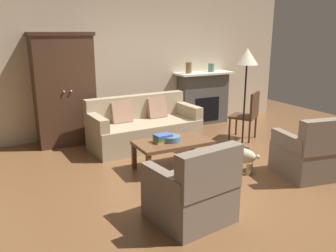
{
  "coord_description": "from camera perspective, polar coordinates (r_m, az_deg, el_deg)",
  "views": [
    {
      "loc": [
        -2.6,
        -4.05,
        1.98
      ],
      "look_at": [
        -0.18,
        0.62,
        0.55
      ],
      "focal_mm": 37.63,
      "sensor_mm": 36.0,
      "label": 1
    }
  ],
  "objects": [
    {
      "name": "ground_plane",
      "position": [
        5.2,
        4.93,
        -7.22
      ],
      "size": [
        9.6,
        9.6,
        0.0
      ],
      "primitive_type": "plane",
      "color": "brown"
    },
    {
      "name": "armchair_near_left",
      "position": [
        3.81,
        4.0,
        -10.77
      ],
      "size": [
        0.87,
        0.87,
        0.88
      ],
      "color": "#756656",
      "rests_on": "ground"
    },
    {
      "name": "armchair_near_right",
      "position": [
        5.29,
        22.08,
        -4.28
      ],
      "size": [
        0.89,
        0.89,
        0.88
      ],
      "color": "#756656",
      "rests_on": "ground"
    },
    {
      "name": "couch",
      "position": [
        6.23,
        -3.97,
        -0.3
      ],
      "size": [
        1.96,
        0.95,
        0.86
      ],
      "color": "tan",
      "rests_on": "ground"
    },
    {
      "name": "book_stack",
      "position": [
        5.08,
        -0.84,
        -1.98
      ],
      "size": [
        0.26,
        0.19,
        0.12
      ],
      "color": "gold",
      "rests_on": "coffee_table"
    },
    {
      "name": "side_chair_wooden",
      "position": [
        6.66,
        12.86,
        2.1
      ],
      "size": [
        0.61,
        0.61,
        0.9
      ],
      "color": "#472D1E",
      "rests_on": "ground"
    },
    {
      "name": "mantel_vase_bronze",
      "position": [
        7.4,
        3.39,
        9.41
      ],
      "size": [
        0.13,
        0.13,
        0.23
      ],
      "primitive_type": "cylinder",
      "color": "olive",
      "rests_on": "fireplace"
    },
    {
      "name": "fireplace",
      "position": [
        7.71,
        5.68,
        4.6
      ],
      "size": [
        1.26,
        0.48,
        1.12
      ],
      "color": "#4C4947",
      "rests_on": "ground"
    },
    {
      "name": "floor_lamp",
      "position": [
        5.87,
        12.65,
        9.97
      ],
      "size": [
        0.36,
        0.36,
        1.71
      ],
      "color": "black",
      "rests_on": "ground"
    },
    {
      "name": "mantel_vase_jade",
      "position": [
        7.7,
        7.02,
        9.38
      ],
      "size": [
        0.13,
        0.13,
        0.18
      ],
      "primitive_type": "cylinder",
      "color": "slate",
      "rests_on": "fireplace"
    },
    {
      "name": "fruit_bowl",
      "position": [
        5.13,
        0.47,
        -2.02
      ],
      "size": [
        0.28,
        0.28,
        0.08
      ],
      "primitive_type": "cylinder",
      "color": "slate",
      "rests_on": "coffee_table"
    },
    {
      "name": "coffee_table",
      "position": [
        5.16,
        0.79,
        -3.02
      ],
      "size": [
        1.1,
        0.6,
        0.42
      ],
      "color": "brown",
      "rests_on": "ground"
    },
    {
      "name": "dog",
      "position": [
        5.18,
        11.56,
        -4.68
      ],
      "size": [
        0.39,
        0.5,
        0.39
      ],
      "color": "beige",
      "rests_on": "ground"
    },
    {
      "name": "armoire",
      "position": [
        6.46,
        -16.47,
        5.7
      ],
      "size": [
        1.06,
        0.57,
        1.96
      ],
      "color": "#472D1E",
      "rests_on": "ground"
    },
    {
      "name": "back_wall",
      "position": [
        7.11,
        -6.0,
        10.46
      ],
      "size": [
        7.2,
        0.1,
        2.8
      ],
      "primitive_type": "cube",
      "color": "beige",
      "rests_on": "ground"
    }
  ]
}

